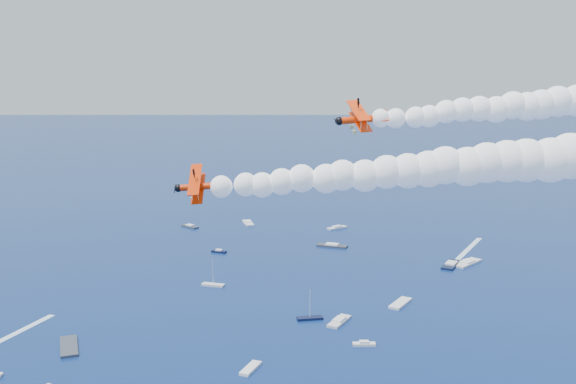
# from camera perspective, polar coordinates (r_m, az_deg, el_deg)

# --- Properties ---
(biplane_lead) EXTENTS (11.23, 12.59, 8.26)m
(biplane_lead) POSITION_cam_1_polar(r_m,az_deg,el_deg) (103.15, 6.32, 6.18)
(biplane_lead) COLOR #FB3405
(biplane_trail) EXTENTS (8.42, 9.74, 7.23)m
(biplane_trail) POSITION_cam_1_polar(r_m,az_deg,el_deg) (86.20, -7.53, 0.46)
(biplane_trail) COLOR red
(smoke_trail_lead) EXTENTS (63.40, 48.81, 11.30)m
(smoke_trail_lead) POSITION_cam_1_polar(r_m,az_deg,el_deg) (113.63, 21.54, 7.08)
(smoke_trail_lead) COLOR white
(smoke_trail_trail) EXTENTS (63.00, 40.11, 11.30)m
(smoke_trail_trail) POSITION_cam_1_polar(r_m,az_deg,el_deg) (87.55, 12.55, 1.98)
(smoke_trail_trail) COLOR white
(spectator_boats) EXTENTS (212.41, 177.55, 0.70)m
(spectator_boats) POSITION_cam_1_polar(r_m,az_deg,el_deg) (205.04, 6.19, -9.23)
(spectator_boats) COLOR silver
(spectator_boats) RESTS_ON ground
(boat_wakes) EXTENTS (119.24, 164.86, 0.04)m
(boat_wakes) POSITION_cam_1_polar(r_m,az_deg,el_deg) (219.03, -0.49, -7.95)
(boat_wakes) COLOR white
(boat_wakes) RESTS_ON ground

